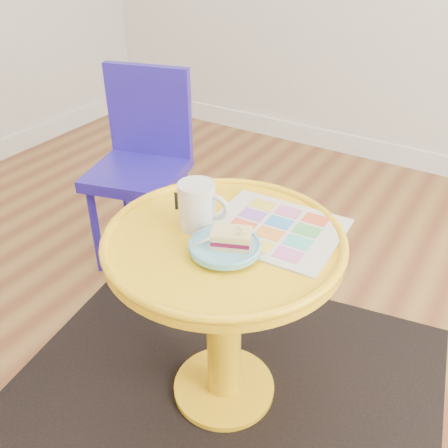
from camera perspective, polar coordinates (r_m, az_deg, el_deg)
The scene contains 10 objects.
floor at distance 1.67m, azimuth -2.99°, elevation -18.67°, with size 4.00×4.00×0.00m, color brown.
room_walls at distance 2.75m, azimuth -8.42°, elevation 5.31°, with size 4.00×4.00×4.00m.
rug at distance 1.67m, azimuth 0.00°, elevation -18.35°, with size 1.30×1.10×0.01m, color black.
side_table at distance 1.37m, azimuth 0.00°, elevation -7.26°, with size 0.62×0.62×0.59m.
chair at distance 2.05m, azimuth -9.28°, elevation 7.72°, with size 0.43×0.43×0.79m.
newspaper at distance 1.31m, azimuth 5.79°, elevation -0.56°, with size 0.34×0.29×0.01m, color silver.
mug at distance 1.28m, azimuth -3.01°, elevation 2.26°, with size 0.14×0.10×0.13m.
plate at distance 1.21m, azimuth 0.11°, elevation -2.61°, with size 0.18×0.18×0.02m.
cake_slice at distance 1.19m, azimuth 0.85°, elevation -1.61°, with size 0.11×0.09×0.04m.
fork at distance 1.22m, azimuth -1.31°, elevation -1.61°, with size 0.06×0.14×0.00m.
Camera 1 is at (0.62, -0.84, 1.30)m, focal length 40.00 mm.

